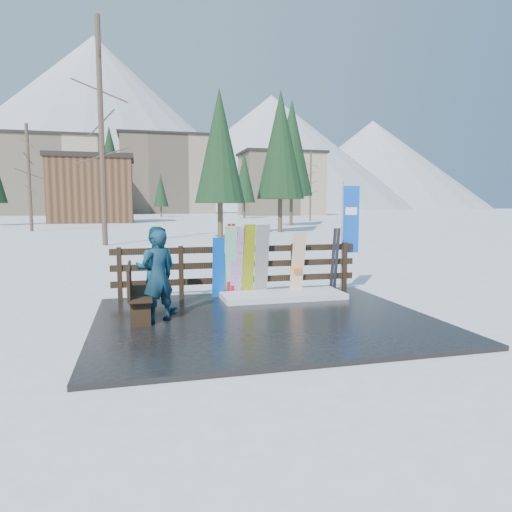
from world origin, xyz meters
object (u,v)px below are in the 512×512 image
object	(u,v)px
bench	(136,290)
snowboard_4	(262,260)
snowboard_0	(219,268)
snowboard_3	(237,262)
snowboard_1	(230,262)
snowboard_2	(249,261)
person_front	(158,276)
snowboard_5	(298,263)
person_back	(156,269)
rental_flag	(349,223)

from	to	relation	value
bench	snowboard_4	xyz separation A→B (m)	(2.73, 1.45, 0.29)
snowboard_0	snowboard_3	world-z (taller)	snowboard_3
snowboard_1	snowboard_4	distance (m)	0.72
snowboard_1	snowboard_2	size ratio (longest dim) A/B	0.99
snowboard_4	snowboard_2	bearing A→B (deg)	-180.00
snowboard_0	person_front	size ratio (longest dim) A/B	0.84
snowboard_1	snowboard_3	world-z (taller)	snowboard_1
person_front	snowboard_4	bearing A→B (deg)	-171.36
snowboard_2	snowboard_3	xyz separation A→B (m)	(-0.26, -0.00, -0.02)
snowboard_4	snowboard_5	distance (m)	0.86
snowboard_4	person_back	world-z (taller)	person_back
snowboard_2	snowboard_4	xyz separation A→B (m)	(0.30, 0.00, -0.00)
snowboard_0	person_back	bearing A→B (deg)	-144.93
bench	snowboard_4	bearing A→B (deg)	27.97
snowboard_1	snowboard_0	bearing A→B (deg)	180.00
snowboard_2	rental_flag	size ratio (longest dim) A/B	0.63
snowboard_5	rental_flag	size ratio (longest dim) A/B	0.56
snowboard_3	person_front	distance (m)	2.51
rental_flag	bench	bearing A→B (deg)	-160.92
snowboard_4	snowboard_0	bearing A→B (deg)	-180.00
snowboard_0	snowboard_4	world-z (taller)	snowboard_4
snowboard_4	person_front	bearing A→B (deg)	-143.07
rental_flag	person_back	world-z (taller)	rental_flag
snowboard_5	person_front	world-z (taller)	person_front
person_front	rental_flag	bearing A→B (deg)	175.61
snowboard_1	snowboard_2	xyz separation A→B (m)	(0.42, 0.00, 0.02)
snowboard_1	snowboard_2	distance (m)	0.42
rental_flag	snowboard_1	bearing A→B (deg)	-174.79
snowboard_5	snowboard_1	bearing A→B (deg)	180.00
bench	snowboard_3	world-z (taller)	snowboard_3
snowboard_0	person_front	distance (m)	2.24
person_front	snowboard_0	bearing A→B (deg)	-156.10
snowboard_1	snowboard_5	xyz separation A→B (m)	(1.58, 0.00, -0.08)
snowboard_2	snowboard_5	xyz separation A→B (m)	(1.16, -0.00, -0.10)
bench	snowboard_2	xyz separation A→B (m)	(2.43, 1.45, 0.30)
snowboard_1	snowboard_5	distance (m)	1.58
snowboard_2	snowboard_5	size ratio (longest dim) A/B	1.13
person_back	snowboard_2	bearing A→B (deg)	-140.33
snowboard_4	person_back	size ratio (longest dim) A/B	1.00
snowboard_0	snowboard_4	bearing A→B (deg)	0.00
snowboard_0	person_back	distance (m)	1.68
bench	snowboard_0	world-z (taller)	snowboard_0
snowboard_4	person_back	xyz separation A→B (m)	(-2.35, -0.96, 0.01)
snowboard_1	person_back	size ratio (longest dim) A/B	1.00
snowboard_5	person_front	size ratio (longest dim) A/B	0.90
snowboard_1	rental_flag	distance (m)	3.08
snowboard_2	person_back	bearing A→B (deg)	-154.81
snowboard_1	person_front	world-z (taller)	person_front
person_front	person_back	world-z (taller)	person_back
person_back	rental_flag	bearing A→B (deg)	-150.47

